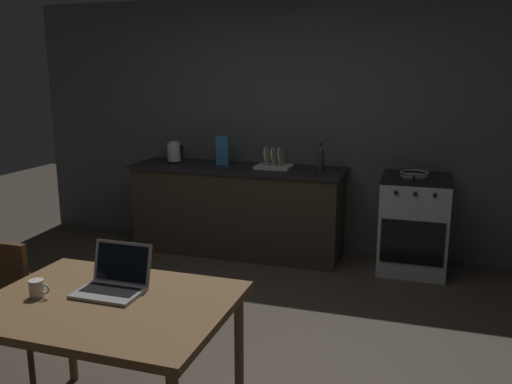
# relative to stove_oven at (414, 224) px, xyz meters

# --- Properties ---
(ground_plane) EXTENTS (12.00, 12.00, 0.00)m
(ground_plane) POSITION_rel_stove_oven_xyz_m (-1.25, -1.97, -0.45)
(ground_plane) COLOR #473D33
(back_wall) EXTENTS (6.40, 0.10, 2.56)m
(back_wall) POSITION_rel_stove_oven_xyz_m (-0.95, 0.35, 0.83)
(back_wall) COLOR #4C5252
(back_wall) RESTS_ON ground_plane
(kitchen_counter) EXTENTS (2.16, 0.64, 0.90)m
(kitchen_counter) POSITION_rel_stove_oven_xyz_m (-1.73, 0.00, 0.00)
(kitchen_counter) COLOR #382D23
(kitchen_counter) RESTS_ON ground_plane
(stove_oven) EXTENTS (0.60, 0.62, 0.90)m
(stove_oven) POSITION_rel_stove_oven_xyz_m (0.00, 0.00, 0.00)
(stove_oven) COLOR #B7BABF
(stove_oven) RESTS_ON ground_plane
(dining_table) EXTENTS (1.18, 0.88, 0.74)m
(dining_table) POSITION_rel_stove_oven_xyz_m (-1.34, -2.91, 0.22)
(dining_table) COLOR brown
(dining_table) RESTS_ON ground_plane
(laptop) EXTENTS (0.32, 0.28, 0.22)m
(laptop) POSITION_rel_stove_oven_xyz_m (-1.38, -2.80, 0.34)
(laptop) COLOR #99999E
(laptop) RESTS_ON dining_table
(electric_kettle) EXTENTS (0.17, 0.15, 0.22)m
(electric_kettle) POSITION_rel_stove_oven_xyz_m (-2.42, 0.00, 0.56)
(electric_kettle) COLOR black
(electric_kettle) RESTS_ON kitchen_counter
(bottle) EXTENTS (0.07, 0.07, 0.27)m
(bottle) POSITION_rel_stove_oven_xyz_m (-0.88, -0.05, 0.58)
(bottle) COLOR #2D2D33
(bottle) RESTS_ON kitchen_counter
(frying_pan) EXTENTS (0.26, 0.43, 0.05)m
(frying_pan) POSITION_rel_stove_oven_xyz_m (-0.02, -0.03, 0.47)
(frying_pan) COLOR gray
(frying_pan) RESTS_ON stove_oven
(coffee_mug) EXTENTS (0.11, 0.07, 0.09)m
(coffee_mug) POSITION_rel_stove_oven_xyz_m (-1.69, -2.98, 0.34)
(coffee_mug) COLOR silver
(coffee_mug) RESTS_ON dining_table
(cereal_box) EXTENTS (0.13, 0.05, 0.30)m
(cereal_box) POSITION_rel_stove_oven_xyz_m (-1.89, 0.02, 0.60)
(cereal_box) COLOR #3372B2
(cereal_box) RESTS_ON kitchen_counter
(dish_rack) EXTENTS (0.34, 0.26, 0.21)m
(dish_rack) POSITION_rel_stove_oven_xyz_m (-1.35, 0.00, 0.50)
(dish_rack) COLOR silver
(dish_rack) RESTS_ON kitchen_counter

